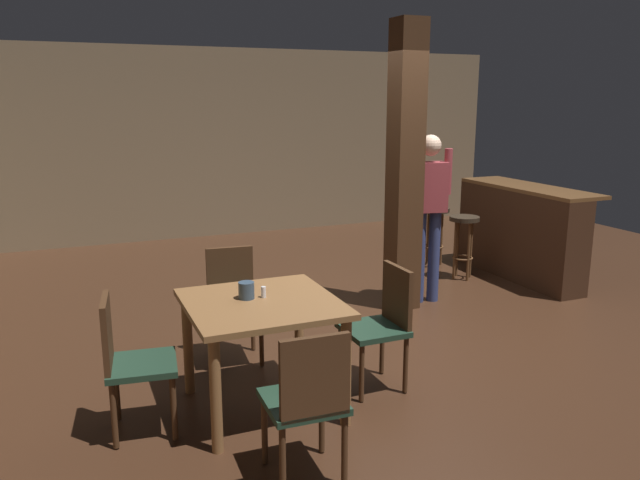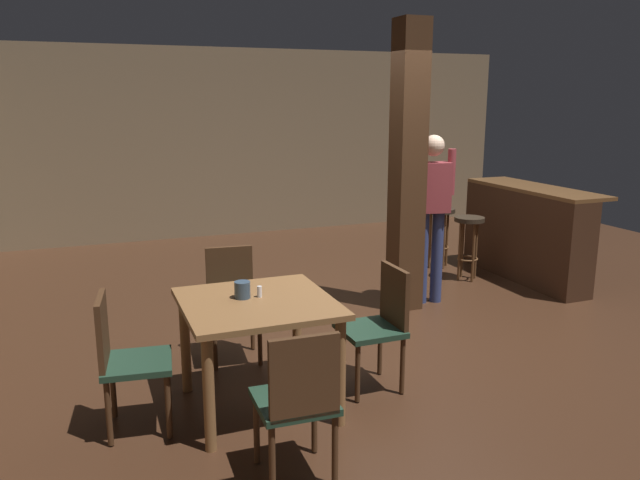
# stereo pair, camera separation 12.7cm
# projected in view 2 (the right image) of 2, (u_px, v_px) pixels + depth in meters

# --- Properties ---
(ground_plane) EXTENTS (10.80, 10.80, 0.00)m
(ground_plane) POSITION_uv_depth(u_px,v_px,m) (405.00, 322.00, 5.90)
(ground_plane) COLOR #382114
(wall_back) EXTENTS (8.00, 0.10, 2.80)m
(wall_back) POSITION_uv_depth(u_px,v_px,m) (267.00, 142.00, 9.67)
(wall_back) COLOR #756047
(wall_back) RESTS_ON ground_plane
(pillar) EXTENTS (0.28, 0.28, 2.80)m
(pillar) POSITION_uv_depth(u_px,v_px,m) (408.00, 169.00, 6.03)
(pillar) COLOR #422816
(pillar) RESTS_ON ground_plane
(dining_table) EXTENTS (0.98, 0.98, 0.77)m
(dining_table) POSITION_uv_depth(u_px,v_px,m) (258.00, 318.00, 4.15)
(dining_table) COLOR brown
(dining_table) RESTS_ON ground_plane
(chair_north) EXTENTS (0.46, 0.46, 0.89)m
(chair_north) POSITION_uv_depth(u_px,v_px,m) (232.00, 297.00, 5.01)
(chair_north) COLOR #1E3828
(chair_north) RESTS_ON ground_plane
(chair_south) EXTENTS (0.44, 0.44, 0.89)m
(chair_south) POSITION_uv_depth(u_px,v_px,m) (298.00, 398.00, 3.33)
(chair_south) COLOR #1E3828
(chair_south) RESTS_ON ground_plane
(chair_west) EXTENTS (0.47, 0.47, 0.89)m
(chair_west) POSITION_uv_depth(u_px,v_px,m) (124.00, 356.00, 3.88)
(chair_west) COLOR #1E3828
(chair_west) RESTS_ON ground_plane
(chair_east) EXTENTS (0.42, 0.42, 0.89)m
(chair_east) POSITION_uv_depth(u_px,v_px,m) (380.00, 321.00, 4.48)
(chair_east) COLOR #1E3828
(chair_east) RESTS_ON ground_plane
(napkin_cup) EXTENTS (0.11, 0.11, 0.11)m
(napkin_cup) POSITION_uv_depth(u_px,v_px,m) (242.00, 290.00, 4.16)
(napkin_cup) COLOR #33475B
(napkin_cup) RESTS_ON dining_table
(salt_shaker) EXTENTS (0.03, 0.03, 0.08)m
(salt_shaker) POSITION_uv_depth(u_px,v_px,m) (260.00, 292.00, 4.18)
(salt_shaker) COLOR silver
(salt_shaker) RESTS_ON dining_table
(standing_person) EXTENTS (0.47, 0.26, 1.72)m
(standing_person) POSITION_uv_depth(u_px,v_px,m) (432.00, 207.00, 6.27)
(standing_person) COLOR maroon
(standing_person) RESTS_ON ground_plane
(bar_counter) EXTENTS (0.56, 1.85, 1.08)m
(bar_counter) POSITION_uv_depth(u_px,v_px,m) (525.00, 233.00, 7.21)
(bar_counter) COLOR brown
(bar_counter) RESTS_ON ground_plane
(bar_stool_near) EXTENTS (0.34, 0.34, 0.74)m
(bar_stool_near) POSITION_uv_depth(u_px,v_px,m) (469.00, 233.00, 7.17)
(bar_stool_near) COLOR #2D2319
(bar_stool_near) RESTS_ON ground_plane
(bar_stool_mid) EXTENTS (0.38, 0.38, 0.74)m
(bar_stool_mid) POSITION_uv_depth(u_px,v_px,m) (439.00, 222.00, 7.72)
(bar_stool_mid) COLOR #2D2319
(bar_stool_mid) RESTS_ON ground_plane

